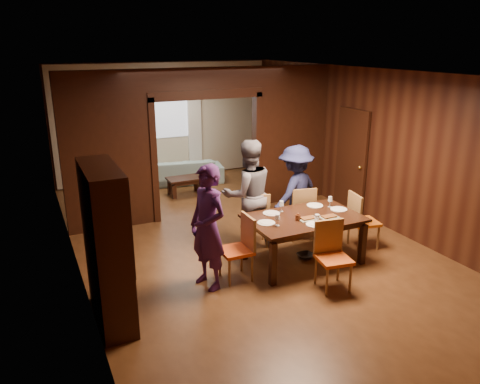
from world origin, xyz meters
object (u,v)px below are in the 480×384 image
person_navy (295,192)px  chair_far_r (300,212)px  person_grey (248,194)px  coffee_table (185,186)px  hutch (107,246)px  chair_near (334,257)px  chair_left (236,249)px  chair_right (364,220)px  sofa (181,171)px  chair_far_l (255,218)px  person_purple (208,228)px  dining_table (303,239)px

person_navy → chair_far_r: 0.36m
person_grey → coffee_table: person_grey is taller
person_grey → person_navy: 0.94m
person_navy → coffee_table: person_navy is taller
person_grey → hutch: hutch is taller
coffee_table → chair_near: bearing=-84.3°
person_navy → chair_left: person_navy is taller
person_navy → coffee_table: (-0.99, 3.14, -0.64)m
person_grey → coffee_table: 3.24m
chair_right → hutch: size_ratio=0.48×
chair_far_r → chair_left: bearing=40.3°
person_navy → chair_near: (-0.49, -1.84, -0.35)m
sofa → chair_far_l: chair_far_l is taller
hutch → sofa: bearing=63.2°
chair_far_l → chair_left: bearing=67.8°
person_grey → coffee_table: bearing=-84.7°
person_purple → person_grey: (1.11, 1.00, 0.03)m
chair_right → chair_near: same height
coffee_table → chair_right: 4.43m
person_grey → chair_right: bearing=157.8°
person_purple → chair_left: size_ratio=1.85×
chair_left → chair_far_l: same height
chair_far_r → hutch: bearing=30.2°
sofa → chair_far_l: (-0.04, -4.09, 0.19)m
person_grey → chair_near: 1.93m
dining_table → coffee_table: dining_table is taller
chair_near → hutch: hutch is taller
sofa → chair_left: (-0.85, -5.07, 0.19)m
person_purple → coffee_table: size_ratio=2.25×
person_purple → chair_near: bearing=44.8°
coffee_table → hutch: hutch is taller
person_purple → chair_far_r: 2.34m
chair_far_r → person_grey: bearing=7.6°
chair_left → chair_right: size_ratio=1.00×
chair_right → person_grey: bearing=73.3°
person_navy → hutch: size_ratio=0.84×
person_purple → dining_table: (1.64, 0.09, -0.52)m
person_purple → dining_table: size_ratio=1.02×
person_grey → chair_right: person_grey is taller
person_grey → coffee_table: size_ratio=2.32×
dining_table → chair_far_l: bearing=113.7°
chair_left → chair_far_l: 1.27m
hutch → person_purple: bearing=10.4°
person_purple → chair_far_r: (2.10, 0.94, -0.41)m
sofa → dining_table: 5.01m
dining_table → hutch: 3.14m
person_purple → chair_far_l: person_purple is taller
chair_right → hutch: hutch is taller
chair_left → hutch: (-1.85, -0.28, 0.52)m
person_navy → dining_table: person_navy is taller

